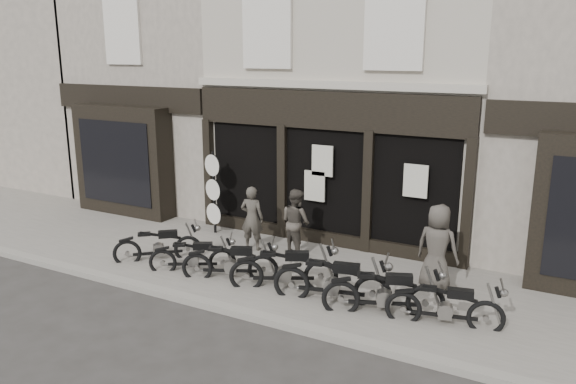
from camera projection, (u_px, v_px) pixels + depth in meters
The scene contains 17 objects.
ground_plane at pixel (264, 289), 11.69m from camera, with size 90.00×90.00×0.00m, color #2D2B28.
pavement at pixel (285, 272), 12.44m from camera, with size 30.00×4.20×0.12m, color slate.
kerb at pixel (230, 310), 10.60m from camera, with size 30.00×0.25×0.13m, color gray.
central_building at pixel (371, 78), 15.77m from camera, with size 7.30×6.22×8.34m.
neighbour_left at pixel (189, 75), 18.66m from camera, with size 5.60×6.73×8.34m.
filler_left at pixel (29, 70), 22.49m from camera, with size 11.00×6.00×8.20m, color #A19688.
motorcycle_0 at pixel (159, 248), 12.98m from camera, with size 1.65×1.51×0.97m.
motorcycle_1 at pixel (194, 260), 12.33m from camera, with size 1.74×1.17×0.92m.
motorcycle_2 at pixel (231, 266), 11.89m from camera, with size 1.94×1.12×0.99m.
motorcycle_3 at pixel (285, 273), 11.44m from camera, with size 2.05×1.30×1.07m.
motorcycle_4 at pixel (333, 285), 10.78m from camera, with size 2.30×0.83×1.11m.
motorcycle_5 at pixel (385, 297), 10.29m from camera, with size 2.13×1.13×1.08m.
motorcycle_6 at pixel (446, 310), 9.86m from camera, with size 2.03×0.76×0.99m.
man_left at pixel (252, 218), 13.52m from camera, with size 0.57×0.38×1.58m, color #403C35.
man_centre at pixel (296, 222), 13.21m from camera, with size 0.77×0.60×1.59m, color #443E37.
man_right at pixel (437, 247), 11.24m from camera, with size 0.86×0.56×1.76m, color #443F38.
advert_sign_post at pixel (214, 196), 14.70m from camera, with size 0.55×0.36×2.31m.
Camera 1 is at (5.59, -9.30, 4.81)m, focal length 35.00 mm.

